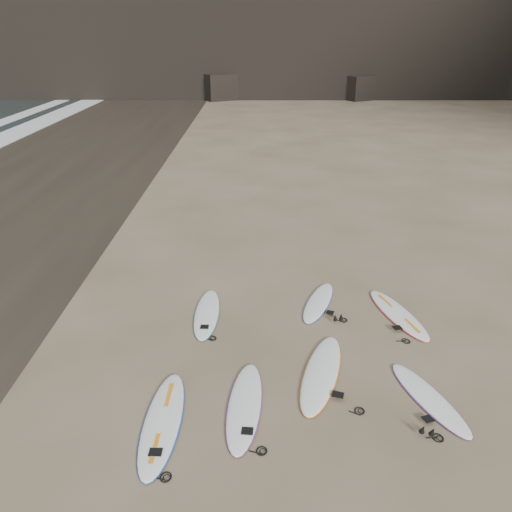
{
  "coord_description": "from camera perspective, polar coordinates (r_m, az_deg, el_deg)",
  "views": [
    {
      "loc": [
        -2.2,
        -7.9,
        6.4
      ],
      "look_at": [
        -2.18,
        2.91,
        1.5
      ],
      "focal_mm": 35.0,
      "sensor_mm": 36.0,
      "label": 1
    }
  ],
  "objects": [
    {
      "name": "surfboard_5",
      "position": [
        12.43,
        -5.64,
        -6.52
      ],
      "size": [
        0.6,
        2.41,
        0.09
      ],
      "primitive_type": "ellipsoid",
      "rotation": [
        0.0,
        0.0,
        -0.01
      ],
      "color": "white",
      "rests_on": "ground"
    },
    {
      "name": "ground",
      "position": [
        10.41,
        12.52,
        -14.27
      ],
      "size": [
        240.0,
        240.0,
        0.0
      ],
      "primitive_type": "plane",
      "color": "#897559",
      "rests_on": "ground"
    },
    {
      "name": "surfboard_7",
      "position": [
        12.82,
        15.93,
        -6.38
      ],
      "size": [
        1.3,
        2.6,
        0.09
      ],
      "primitive_type": "ellipsoid",
      "rotation": [
        0.0,
        0.0,
        0.29
      ],
      "color": "white",
      "rests_on": "ground"
    },
    {
      "name": "surfboard_6",
      "position": [
        12.96,
        7.15,
        -5.22
      ],
      "size": [
        1.28,
        2.27,
        0.08
      ],
      "primitive_type": "ellipsoid",
      "rotation": [
        0.0,
        0.0,
        -0.36
      ],
      "color": "white",
      "rests_on": "ground"
    },
    {
      "name": "surfboard_2",
      "position": [
        10.51,
        7.48,
        -13.05
      ],
      "size": [
        1.43,
        2.79,
        0.1
      ],
      "primitive_type": "ellipsoid",
      "rotation": [
        0.0,
        0.0,
        -0.3
      ],
      "color": "white",
      "rests_on": "ground"
    },
    {
      "name": "surfboard_0",
      "position": [
        9.51,
        -10.64,
        -18.06
      ],
      "size": [
        0.7,
        2.7,
        0.1
      ],
      "primitive_type": "ellipsoid",
      "rotation": [
        0.0,
        0.0,
        -0.02
      ],
      "color": "white",
      "rests_on": "ground"
    },
    {
      "name": "surfboard_3",
      "position": [
        10.37,
        19.17,
        -15.08
      ],
      "size": [
        1.27,
        2.31,
        0.08
      ],
      "primitive_type": "ellipsoid",
      "rotation": [
        0.0,
        0.0,
        0.35
      ],
      "color": "white",
      "rests_on": "ground"
    },
    {
      "name": "surfboard_1",
      "position": [
        9.68,
        -1.31,
        -16.64
      ],
      "size": [
        0.82,
        2.56,
        0.09
      ],
      "primitive_type": "ellipsoid",
      "rotation": [
        0.0,
        0.0,
        -0.09
      ],
      "color": "white",
      "rests_on": "ground"
    }
  ]
}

